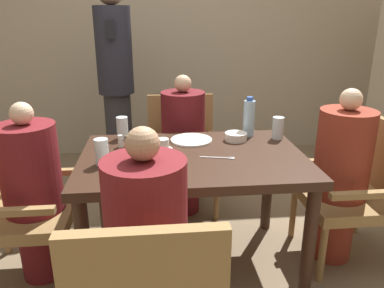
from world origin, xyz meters
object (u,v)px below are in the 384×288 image
object	(u,v)px
plate_main_right	(191,140)
glass_tall_far	(122,128)
diner_in_far_chair	(183,144)
standing_host	(116,79)
diner_in_left_chair	(34,192)
diner_in_right_chair	(340,176)
chair_left_side	(9,204)
glass_tall_mid	(102,152)
plate_main_left	(136,176)
glass_tall_near	(278,128)
water_bottle	(249,118)
chair_far_side	(182,148)
bowl_small	(236,137)
diner_in_near_chair	(148,256)
chair_right_side	(361,187)
teacup_with_saucer	(163,145)

from	to	relation	value
plate_main_right	glass_tall_far	bearing A→B (deg)	167.63
diner_in_far_chair	standing_host	world-z (taller)	standing_host
diner_in_left_chair	diner_in_right_chair	world-z (taller)	diner_in_right_chair
chair_left_side	glass_tall_mid	world-z (taller)	chair_left_side
plate_main_left	plate_main_right	size ratio (longest dim) A/B	1.00
glass_tall_near	glass_tall_far	xyz separation A→B (m)	(-0.98, 0.10, 0.00)
plate_main_right	water_bottle	world-z (taller)	water_bottle
chair_far_side	bowl_small	xyz separation A→B (m)	(0.29, -0.60, 0.28)
diner_in_left_chair	bowl_small	xyz separation A→B (m)	(1.19, 0.23, 0.21)
bowl_small	glass_tall_mid	xyz separation A→B (m)	(-0.78, -0.32, 0.05)
diner_in_right_chair	bowl_small	xyz separation A→B (m)	(-0.60, 0.23, 0.19)
chair_far_side	diner_in_near_chair	size ratio (longest dim) A/B	0.79
plate_main_left	glass_tall_near	size ratio (longest dim) A/B	1.85
diner_in_right_chair	glass_tall_mid	world-z (taller)	diner_in_right_chair
chair_right_side	chair_far_side	bearing A→B (deg)	141.23
diner_in_far_chair	diner_in_near_chair	distance (m)	1.40
plate_main_left	plate_main_right	xyz separation A→B (m)	(0.32, 0.52, 0.00)
bowl_small	glass_tall_far	bearing A→B (deg)	171.09
diner_in_right_chair	plate_main_right	xyz separation A→B (m)	(-0.87, 0.25, 0.17)
chair_left_side	diner_in_near_chair	bearing A→B (deg)	-41.39
diner_in_right_chair	standing_host	distance (m)	1.95
glass_tall_near	glass_tall_mid	size ratio (longest dim) A/B	1.00
plate_main_right	glass_tall_near	world-z (taller)	glass_tall_near
bowl_small	glass_tall_far	xyz separation A→B (m)	(-0.71, 0.11, 0.05)
glass_tall_far	chair_left_side	bearing A→B (deg)	-151.22
diner_in_near_chair	glass_tall_mid	bearing A→B (deg)	111.57
chair_far_side	standing_host	distance (m)	0.85
chair_left_side	glass_tall_near	distance (m)	1.65
bowl_small	diner_in_right_chair	bearing A→B (deg)	-21.08
teacup_with_saucer	glass_tall_far	distance (m)	0.35
chair_right_side	diner_in_right_chair	bearing A→B (deg)	180.00
chair_far_side	plate_main_right	xyz separation A→B (m)	(0.02, -0.58, 0.26)
diner_in_left_chair	water_bottle	distance (m)	1.36
water_bottle	diner_in_far_chair	bearing A→B (deg)	137.41
plate_main_right	glass_tall_far	size ratio (longest dim) A/B	1.85
diner_in_near_chair	plate_main_left	bearing A→B (deg)	97.61
teacup_with_saucer	water_bottle	xyz separation A→B (m)	(0.56, 0.23, 0.09)
plate_main_right	glass_tall_mid	size ratio (longest dim) A/B	1.85
water_bottle	glass_tall_near	size ratio (longest dim) A/B	1.82
teacup_with_saucer	diner_in_near_chair	bearing A→B (deg)	-96.32
bowl_small	plate_main_right	bearing A→B (deg)	176.54
water_bottle	diner_in_left_chair	bearing A→B (deg)	-165.94
plate_main_left	glass_tall_near	bearing A→B (deg)	30.24
bowl_small	glass_tall_mid	world-z (taller)	glass_tall_mid
glass_tall_near	chair_far_side	bearing A→B (deg)	133.75
plate_main_left	water_bottle	bearing A→B (deg)	40.10
water_bottle	glass_tall_near	xyz separation A→B (m)	(0.17, -0.08, -0.05)
diner_in_far_chair	plate_main_left	bearing A→B (deg)	-107.76
chair_left_side	water_bottle	bearing A→B (deg)	12.72
water_bottle	diner_in_near_chair	bearing A→B (deg)	-122.69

